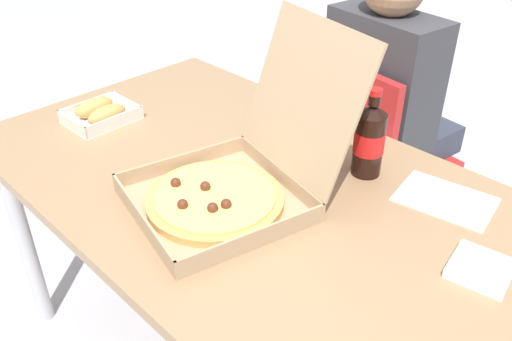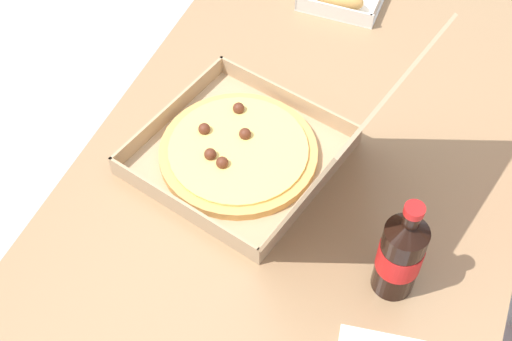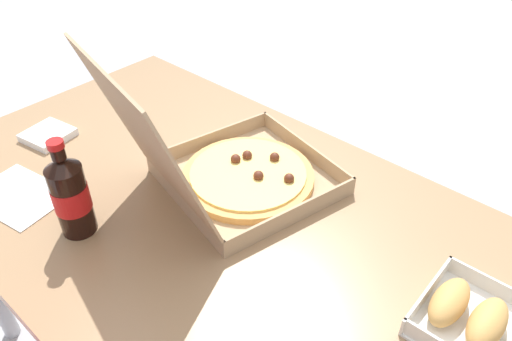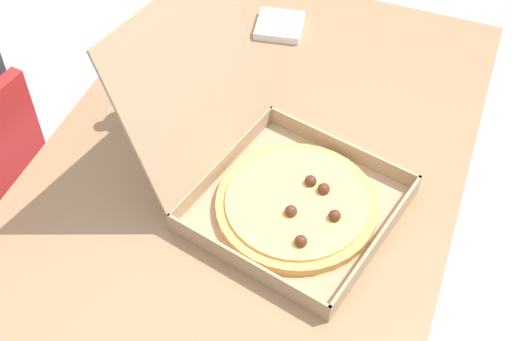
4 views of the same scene
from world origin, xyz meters
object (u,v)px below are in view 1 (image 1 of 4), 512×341
chair (371,155)px  napkin_pile (481,269)px  diner_person (390,96)px  bread_side_box (101,113)px  pizza_box_open (231,181)px  cola_bottle (369,139)px  paper_menu (445,199)px

chair → napkin_pile: size_ratio=7.55×
diner_person → napkin_pile: bearing=-45.7°
chair → diner_person: bearing=81.9°
diner_person → napkin_pile: size_ratio=10.46×
bread_side_box → napkin_pile: size_ratio=1.75×
pizza_box_open → bread_side_box: bearing=-179.8°
cola_bottle → paper_menu: 0.22m
cola_bottle → paper_menu: size_ratio=1.07×
diner_person → cola_bottle: (0.24, -0.49, 0.13)m
bread_side_box → cola_bottle: (0.70, 0.32, 0.07)m
napkin_pile → paper_menu: bearing=134.3°
chair → paper_menu: (0.45, -0.40, 0.24)m
chair → diner_person: 0.21m
diner_person → napkin_pile: (0.61, -0.62, 0.04)m
cola_bottle → bread_side_box: bearing=-155.8°
paper_menu → chair: bearing=128.8°
chair → cola_bottle: cola_bottle is taller
diner_person → pizza_box_open: (0.10, -0.80, 0.09)m
bread_side_box → paper_menu: bearing=21.3°
diner_person → napkin_pile: diner_person is taller
diner_person → pizza_box_open: diner_person is taller
bread_side_box → cola_bottle: cola_bottle is taller
pizza_box_open → cola_bottle: (0.15, 0.31, 0.04)m
bread_side_box → napkin_pile: (1.07, 0.18, -0.02)m
pizza_box_open → diner_person: bearing=96.9°
chair → pizza_box_open: 0.81m
pizza_box_open → bread_side_box: size_ratio=2.79×
pizza_box_open → napkin_pile: (0.51, 0.18, -0.04)m
bread_side_box → paper_menu: bread_side_box is taller
bread_side_box → cola_bottle: 0.77m
napkin_pile → chair: bearing=137.4°
pizza_box_open → paper_menu: 0.49m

